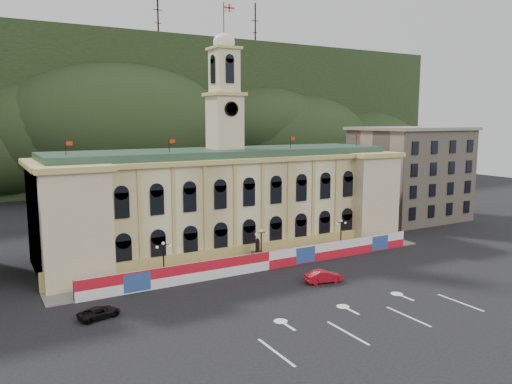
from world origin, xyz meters
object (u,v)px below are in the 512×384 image
lamp_center (261,244)px  red_sedan (323,276)px  statue (258,256)px  black_suv (99,313)px

lamp_center → red_sedan: size_ratio=1.05×
statue → lamp_center: lamp_center is taller
black_suv → statue: bearing=-82.9°
statue → lamp_center: bearing=-90.0°
statue → black_suv: statue is taller
statue → red_sedan: size_ratio=0.76×
statue → lamp_center: (0.00, -1.00, 1.89)m
statue → red_sedan: 11.39m
red_sedan → statue: bearing=26.9°
lamp_center → red_sedan: (3.12, -9.95, -2.30)m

